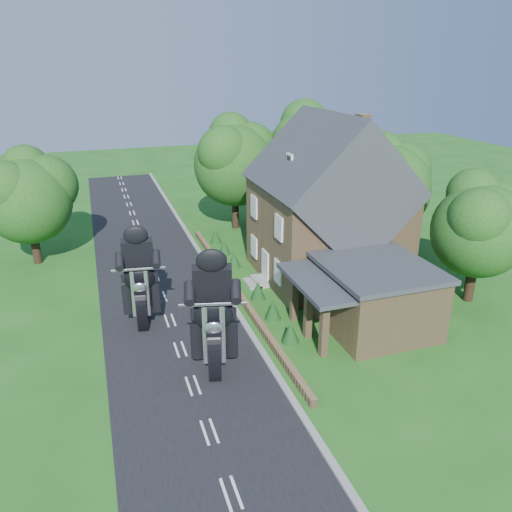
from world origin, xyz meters
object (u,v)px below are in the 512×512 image
object	(u,v)px
garden_wall	(237,291)
house	(327,210)
annex	(372,295)
motorcycle_lead	(215,353)
motorcycle_follow	(143,310)

from	to	relation	value
garden_wall	house	size ratio (longest dim) A/B	2.15
annex	motorcycle_lead	size ratio (longest dim) A/B	3.71
garden_wall	motorcycle_lead	bearing A→B (deg)	-113.35
house	motorcycle_lead	world-z (taller)	house
house	motorcycle_lead	size ratio (longest dim) A/B	5.38
garden_wall	motorcycle_follow	size ratio (longest dim) A/B	12.43
garden_wall	motorcycle_lead	size ratio (longest dim) A/B	11.57
annex	motorcycle_follow	xyz separation A→B (m)	(-11.22, 3.89, -0.94)
annex	motorcycle_follow	world-z (taller)	annex
annex	motorcycle_lead	world-z (taller)	annex
garden_wall	annex	world-z (taller)	annex
annex	garden_wall	bearing A→B (deg)	133.84
annex	motorcycle_follow	size ratio (longest dim) A/B	3.98
motorcycle_lead	motorcycle_follow	size ratio (longest dim) A/B	1.07
garden_wall	house	world-z (taller)	house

